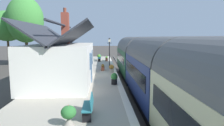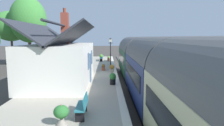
{
  "view_description": "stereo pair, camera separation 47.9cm",
  "coord_description": "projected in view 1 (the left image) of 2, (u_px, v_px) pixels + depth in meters",
  "views": [
    {
      "loc": [
        -17.83,
        2.42,
        4.29
      ],
      "look_at": [
        -0.33,
        1.5,
        1.98
      ],
      "focal_mm": 31.6,
      "sensor_mm": 36.0,
      "label": 1
    },
    {
      "loc": [
        -17.84,
        1.94,
        4.29
      ],
      "look_at": [
        -0.33,
        1.5,
        1.98
      ],
      "focal_mm": 31.6,
      "sensor_mm": 36.0,
      "label": 2
    }
  ],
  "objects": [
    {
      "name": "rail_far",
      "position": [
        130.0,
        83.0,
        18.33
      ],
      "size": [
        52.0,
        0.08,
        0.14
      ],
      "primitive_type": "cube",
      "color": "gray",
      "rests_on": "ground"
    },
    {
      "name": "tree_behind_building",
      "position": [
        25.0,
        20.0,
        28.44
      ],
      "size": [
        5.18,
        5.16,
        10.09
      ],
      "color": "#4C3828",
      "rests_on": "ground"
    },
    {
      "name": "platform_edge_coping",
      "position": [
        115.0,
        73.0,
        18.14
      ],
      "size": [
        32.0,
        0.36,
        0.02
      ],
      "primitive_type": "cube",
      "color": "beige",
      "rests_on": "platform"
    },
    {
      "name": "planter_by_door",
      "position": [
        114.0,
        78.0,
        13.81
      ],
      "size": [
        0.47,
        0.47,
        0.82
      ],
      "color": "black",
      "rests_on": "platform"
    },
    {
      "name": "planter_bench_right",
      "position": [
        99.0,
        57.0,
        29.1
      ],
      "size": [
        0.61,
        0.61,
        0.86
      ],
      "color": "#9E5138",
      "rests_on": "platform"
    },
    {
      "name": "lamp_post_platform",
      "position": [
        109.0,
        46.0,
        21.85
      ],
      "size": [
        0.32,
        0.5,
        3.23
      ],
      "color": "black",
      "rests_on": "platform"
    },
    {
      "name": "ground_plane",
      "position": [
        128.0,
        84.0,
        18.33
      ],
      "size": [
        160.0,
        160.0,
        0.0
      ],
      "primitive_type": "plane",
      "color": "#423D38"
    },
    {
      "name": "planter_under_sign",
      "position": [
        69.0,
        115.0,
        7.35
      ],
      "size": [
        0.58,
        0.58,
        0.84
      ],
      "color": "gray",
      "rests_on": "platform"
    },
    {
      "name": "planter_corner_building",
      "position": [
        111.0,
        68.0,
        18.78
      ],
      "size": [
        0.48,
        0.48,
        0.71
      ],
      "color": "gray",
      "rests_on": "platform"
    },
    {
      "name": "bench_by_lamp",
      "position": [
        100.0,
        58.0,
        27.33
      ],
      "size": [
        1.41,
        0.47,
        0.88
      ],
      "color": "#26727F",
      "rests_on": "platform"
    },
    {
      "name": "planter_edge_near",
      "position": [
        78.0,
        64.0,
        22.11
      ],
      "size": [
        0.73,
        0.32,
        0.54
      ],
      "color": "gray",
      "rests_on": "platform"
    },
    {
      "name": "rail_near",
      "position": [
        145.0,
        83.0,
        18.41
      ],
      "size": [
        52.0,
        0.08,
        0.14
      ],
      "primitive_type": "cube",
      "color": "gray",
      "rests_on": "ground"
    },
    {
      "name": "station_building",
      "position": [
        63.0,
        62.0,
        14.27
      ],
      "size": [
        8.07,
        4.36,
        5.56
      ],
      "color": "white",
      "rests_on": "platform"
    },
    {
      "name": "platform",
      "position": [
        84.0,
        79.0,
        18.06
      ],
      "size": [
        32.0,
        6.1,
        0.98
      ],
      "primitive_type": "cube",
      "color": "#A39B8C",
      "rests_on": "ground"
    },
    {
      "name": "planter_bench_left",
      "position": [
        103.0,
        67.0,
        19.93
      ],
      "size": [
        0.97,
        0.32,
        0.6
      ],
      "color": "#9E5138",
      "rests_on": "platform"
    },
    {
      "name": "planter_edge_far",
      "position": [
        107.0,
        59.0,
        27.59
      ],
      "size": [
        1.03,
        0.32,
        0.66
      ],
      "color": "#9E5138",
      "rests_on": "platform"
    },
    {
      "name": "tree_far_right",
      "position": [
        7.0,
        26.0,
        29.97
      ],
      "size": [
        4.94,
        5.31,
        8.28
      ],
      "color": "#4C3828",
      "rests_on": "ground"
    },
    {
      "name": "train",
      "position": [
        153.0,
        70.0,
        12.67
      ],
      "size": [
        25.1,
        2.73,
        4.32
      ],
      "color": "black",
      "rests_on": "ground"
    },
    {
      "name": "bench_near_building",
      "position": [
        89.0,
        106.0,
        8.19
      ],
      "size": [
        1.4,
        0.44,
        0.88
      ],
      "color": "#26727F",
      "rests_on": "platform"
    }
  ]
}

